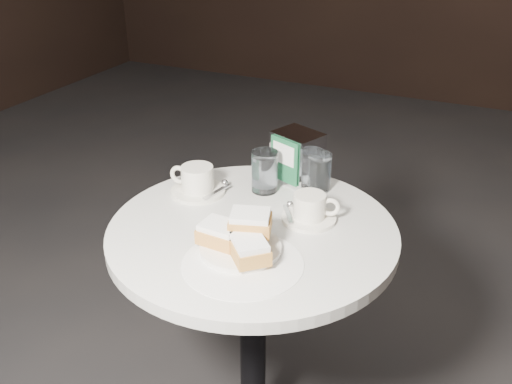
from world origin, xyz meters
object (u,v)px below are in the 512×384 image
(beignet_plate, at_px, (240,239))
(napkin_dispenser, at_px, (297,157))
(water_glass_right, at_px, (319,172))
(coffee_cup_left, at_px, (197,181))
(coffee_cup_right, at_px, (310,209))
(cafe_table, at_px, (253,293))
(water_glass_left, at_px, (265,172))

(beignet_plate, bearing_deg, napkin_dispenser, 92.53)
(water_glass_right, bearing_deg, napkin_dispenser, 162.67)
(coffee_cup_left, bearing_deg, beignet_plate, -45.60)
(beignet_plate, height_order, coffee_cup_right, beignet_plate)
(cafe_table, xyz_separation_m, coffee_cup_right, (0.11, 0.09, 0.23))
(water_glass_left, bearing_deg, water_glass_right, 27.92)
(coffee_cup_right, bearing_deg, cafe_table, -158.41)
(water_glass_left, relative_size, napkin_dispenser, 0.76)
(water_glass_left, height_order, napkin_dispenser, napkin_dispenser)
(coffee_cup_right, bearing_deg, napkin_dispenser, 103.17)
(cafe_table, xyz_separation_m, beignet_plate, (0.02, -0.11, 0.23))
(coffee_cup_left, relative_size, water_glass_left, 1.40)
(coffee_cup_left, distance_m, napkin_dispenser, 0.28)
(beignet_plate, bearing_deg, cafe_table, 101.01)
(water_glass_left, height_order, water_glass_right, water_glass_left)
(water_glass_left, xyz_separation_m, water_glass_right, (0.13, 0.07, -0.00))
(cafe_table, height_order, water_glass_right, water_glass_right)
(cafe_table, height_order, water_glass_left, water_glass_left)
(water_glass_right, bearing_deg, coffee_cup_right, -77.86)
(napkin_dispenser, bearing_deg, coffee_cup_right, -37.96)
(napkin_dispenser, bearing_deg, water_glass_left, -99.61)
(coffee_cup_right, relative_size, napkin_dispenser, 1.11)
(coffee_cup_right, relative_size, water_glass_right, 1.61)
(cafe_table, bearing_deg, napkin_dispenser, 89.12)
(cafe_table, distance_m, napkin_dispenser, 0.39)
(water_glass_left, bearing_deg, cafe_table, -74.37)
(beignet_plate, height_order, coffee_cup_left, beignet_plate)
(cafe_table, distance_m, coffee_cup_left, 0.33)
(beignet_plate, height_order, water_glass_right, water_glass_right)
(cafe_table, distance_m, beignet_plate, 0.26)
(beignet_plate, bearing_deg, coffee_cup_right, 65.31)
(cafe_table, height_order, coffee_cup_left, coffee_cup_left)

